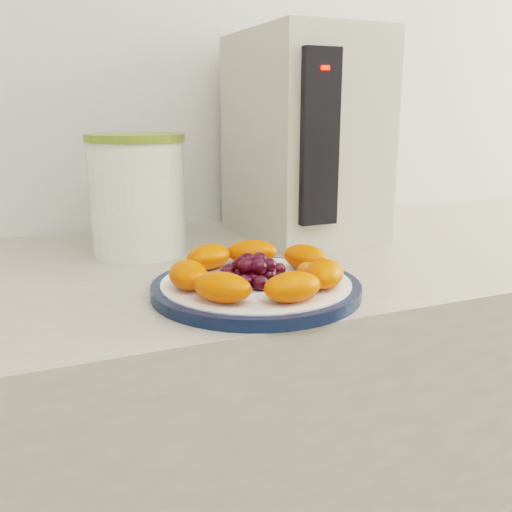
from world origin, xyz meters
name	(u,v)px	position (x,y,z in m)	size (l,w,h in m)	color
wall_back	(206,17)	(0.00, 1.51, 1.30)	(3.50, 0.02, 2.60)	silver
counter	(270,495)	(0.00, 1.20, 0.45)	(3.50, 0.60, 0.90)	#B0A893
cabinet_face	(270,509)	(0.00, 1.20, 0.42)	(3.48, 0.58, 0.84)	#9A795C
plate_rim	(256,288)	(-0.10, 1.02, 0.91)	(0.26, 0.26, 0.01)	#0B1833
plate_face	(256,288)	(-0.10, 1.02, 0.91)	(0.24, 0.24, 0.02)	white
canister	(138,198)	(-0.19, 1.30, 0.99)	(0.15, 0.15, 0.18)	#42721A
canister_lid	(134,137)	(-0.19, 1.30, 1.09)	(0.16, 0.16, 0.01)	olive
appliance_body	(302,137)	(0.11, 1.32, 1.08)	(0.20, 0.29, 0.36)	beige
appliance_panel	(319,138)	(0.06, 1.17, 1.08)	(0.06, 0.02, 0.27)	black
appliance_led	(325,68)	(0.07, 1.16, 1.19)	(0.01, 0.01, 0.01)	#FF0C05
fruit_plate	(259,269)	(-0.10, 1.02, 0.93)	(0.23, 0.23, 0.03)	#FF3C00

